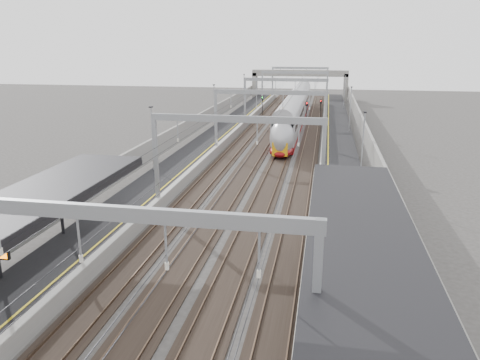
% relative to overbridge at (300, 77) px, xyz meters
% --- Properties ---
extents(platform_left, '(4.00, 120.00, 1.00)m').
position_rel_overbridge_xyz_m(platform_left, '(-8.00, -55.00, -4.81)').
color(platform_left, black).
rests_on(platform_left, ground).
extents(platform_right, '(4.00, 120.00, 1.00)m').
position_rel_overbridge_xyz_m(platform_right, '(8.00, -55.00, -4.81)').
color(platform_right, black).
rests_on(platform_right, ground).
extents(tracks, '(11.40, 140.00, 0.20)m').
position_rel_overbridge_xyz_m(tracks, '(0.00, -55.00, -5.26)').
color(tracks, black).
rests_on(tracks, ground).
extents(overhead_line, '(13.00, 140.00, 6.60)m').
position_rel_overbridge_xyz_m(overhead_line, '(0.00, -48.38, 0.83)').
color(overhead_line, gray).
rests_on(overhead_line, platform_left).
extents(canopy_right, '(4.40, 30.00, 4.24)m').
position_rel_overbridge_xyz_m(canopy_right, '(8.03, -97.01, -0.22)').
color(canopy_right, black).
rests_on(canopy_right, platform_right).
extents(overbridge, '(22.00, 2.20, 6.90)m').
position_rel_overbridge_xyz_m(overbridge, '(0.00, 0.00, 0.00)').
color(overbridge, gray).
rests_on(overbridge, ground).
extents(wall_left, '(0.30, 120.00, 3.20)m').
position_rel_overbridge_xyz_m(wall_left, '(-11.20, -55.00, -3.71)').
color(wall_left, gray).
rests_on(wall_left, ground).
extents(wall_right, '(0.30, 120.00, 3.20)m').
position_rel_overbridge_xyz_m(wall_right, '(11.20, -55.00, -3.71)').
color(wall_right, gray).
rests_on(wall_right, ground).
extents(train, '(2.76, 50.35, 4.37)m').
position_rel_overbridge_xyz_m(train, '(1.50, -36.98, -3.17)').
color(train, maroon).
rests_on(train, ground).
extents(signal_green, '(0.32, 0.32, 3.48)m').
position_rel_overbridge_xyz_m(signal_green, '(-5.20, -25.55, -2.89)').
color(signal_green, black).
rests_on(signal_green, ground).
extents(signal_red_near, '(0.32, 0.32, 3.48)m').
position_rel_overbridge_xyz_m(signal_red_near, '(3.20, -32.75, -2.89)').
color(signal_red_near, black).
rests_on(signal_red_near, ground).
extents(signal_red_far, '(0.32, 0.32, 3.48)m').
position_rel_overbridge_xyz_m(signal_red_far, '(5.40, -29.05, -2.89)').
color(signal_red_far, black).
rests_on(signal_red_far, ground).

